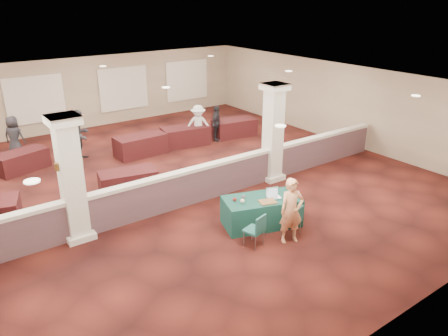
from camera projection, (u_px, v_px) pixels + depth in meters
ground at (171, 185)px, 14.16m from camera, size 16.00×16.00×0.00m
wall_back at (82, 94)px, 19.59m from camera, size 16.00×0.04×3.20m
wall_front at (394, 254)px, 7.54m from camera, size 16.00×0.04×3.20m
wall_right at (340, 103)px, 17.90m from camera, size 0.04×16.00×3.20m
ceiling at (166, 87)px, 12.97m from camera, size 16.00×16.00×0.02m
partition_wall at (195, 184)px, 12.82m from camera, size 15.60×0.28×1.10m
column_left at (71, 178)px, 10.52m from camera, size 0.72×0.72×3.20m
column_right at (273, 132)px, 14.05m from camera, size 0.72×0.72×3.20m
sconce_left at (57, 167)px, 10.24m from camera, size 0.12×0.12×0.18m
sconce_right at (81, 162)px, 10.54m from camera, size 0.12×0.12×0.18m
near_table at (261, 211)px, 11.62m from camera, size 2.22×1.58×0.77m
conf_chair_main at (294, 219)px, 10.98m from camera, size 0.54×0.54×0.85m
conf_chair_side at (257, 228)px, 10.56m from camera, size 0.52×0.52×0.85m
woman at (291, 211)px, 10.67m from camera, size 0.71×0.58×1.68m
far_table_front_center at (128, 182)px, 13.54m from camera, size 1.88×1.22×0.71m
far_table_front_right at (234, 128)px, 18.90m from camera, size 1.95×1.19×0.74m
far_table_back_left at (22, 161)px, 15.22m from camera, size 1.89×1.34×0.70m
far_table_back_center at (141, 145)px, 16.70m from camera, size 1.93×1.01×0.77m
far_table_back_right at (186, 136)px, 17.78m from camera, size 2.02×1.25×0.77m
attendee_a at (80, 135)px, 16.01m from camera, size 1.04×0.94×1.90m
attendee_b at (198, 125)px, 17.74m from camera, size 1.14×0.92×1.62m
attendee_c at (216, 123)px, 18.14m from camera, size 0.96×0.88×1.51m
attendee_d at (14, 136)px, 16.41m from camera, size 0.85×0.82×1.56m
laptop_base at (274, 197)px, 11.52m from camera, size 0.41×0.34×0.02m
laptop_screen at (272, 191)px, 11.58m from camera, size 0.33×0.12×0.23m
screen_glow at (272, 192)px, 11.58m from camera, size 0.30×0.10×0.20m
knitting at (268, 202)px, 11.26m from camera, size 0.50×0.43×0.03m
yarn_cream at (242, 201)px, 11.20m from camera, size 0.12×0.12×0.12m
yarn_red at (235, 199)px, 11.30m from camera, size 0.11×0.11×0.11m
yarn_grey at (243, 197)px, 11.44m from camera, size 0.11×0.11×0.11m
scissors at (290, 199)px, 11.41m from camera, size 0.13×0.07×0.01m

